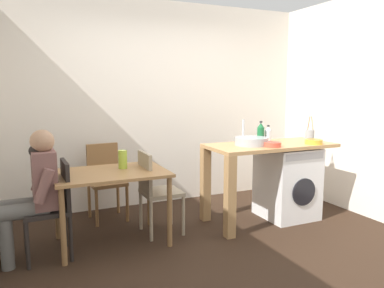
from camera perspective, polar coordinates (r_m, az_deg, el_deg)
The scene contains 19 objects.
ground_plane at distance 3.83m, azimuth 3.97°, elevation -15.62°, with size 5.46×5.46×0.00m, color black.
wall_back at distance 5.11m, azimuth -5.19°, elevation 6.07°, with size 4.60×0.10×2.70m, color silver.
wall_counter_side at distance 4.90m, azimuth 27.02°, elevation 5.08°, with size 0.10×3.80×2.70m, color silver.
dining_table at distance 3.85m, azimuth -12.26°, elevation -5.54°, with size 1.10×0.76×0.74m.
chair_person_seat at distance 3.72m, azimuth -20.22°, elevation -8.52°, with size 0.41×0.41×0.90m.
chair_opposite at distance 4.04m, azimuth -5.70°, elevation -6.67°, with size 0.40×0.40×0.90m.
chair_spare_by_wall at distance 4.63m, azimuth -13.06°, elevation -4.90°, with size 0.43×0.43×0.90m.
seated_person at distance 3.67m, azimuth -22.86°, elevation -6.26°, with size 0.50×0.52×1.20m.
kitchen_counter at distance 4.37m, azimuth 9.54°, elevation -2.19°, with size 1.50×0.68×0.92m.
washing_machine at distance 4.72m, azimuth 14.28°, elevation -5.68°, with size 0.60×0.61×0.86m.
sink_basin at distance 4.31m, azimuth 9.04°, elevation 0.41°, with size 0.38×0.38×0.09m, color #9EA0A5.
tap at distance 4.45m, azimuth 7.80°, elevation 1.92°, with size 0.02×0.02×0.28m, color #B2B2B7.
bottle_tall_green at distance 4.49m, azimuth 10.42°, elevation 1.64°, with size 0.08×0.08×0.26m.
bottle_squat_brown at distance 4.55m, azimuth 11.51°, elevation 1.40°, with size 0.08×0.08×0.21m.
mixing_bowl at distance 4.23m, azimuth 12.14°, elevation -0.02°, with size 0.20×0.20×0.05m.
utensil_crock at distance 4.89m, azimuth 17.52°, elevation 1.36°, with size 0.11×0.11×0.30m.
colander at distance 4.57m, azimuth 18.05°, elevation 0.38°, with size 0.20×0.20×0.06m.
vase at distance 3.93m, azimuth -10.51°, elevation -2.31°, with size 0.09×0.09×0.19m, color #A8C63D.
scissors at distance 4.36m, azimuth 12.08°, elevation -0.13°, with size 0.15×0.06×0.01m.
Camera 1 is at (-1.66, -3.08, 1.56)m, focal length 35.00 mm.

